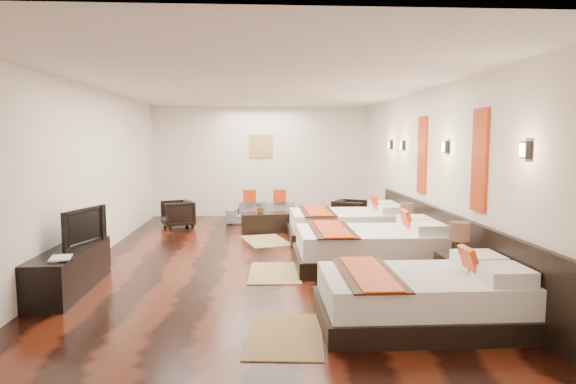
{
  "coord_description": "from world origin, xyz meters",
  "views": [
    {
      "loc": [
        -0.04,
        -7.96,
        1.96
      ],
      "look_at": [
        0.43,
        0.09,
        1.1
      ],
      "focal_mm": 30.8,
      "sensor_mm": 36.0,
      "label": 1
    }
  ],
  "objects": [
    {
      "name": "floor",
      "position": [
        0.0,
        0.0,
        0.0
      ],
      "size": [
        5.5,
        9.5,
        0.01
      ],
      "primitive_type": "cube",
      "color": "black",
      "rests_on": "ground"
    },
    {
      "name": "ceiling",
      "position": [
        0.0,
        0.0,
        2.8
      ],
      "size": [
        5.5,
        9.5,
        0.01
      ],
      "primitive_type": "cube",
      "color": "white",
      "rests_on": "floor"
    },
    {
      "name": "back_wall",
      "position": [
        0.0,
        4.75,
        1.4
      ],
      "size": [
        5.5,
        0.01,
        2.8
      ],
      "primitive_type": "cube",
      "color": "silver",
      "rests_on": "floor"
    },
    {
      "name": "left_wall",
      "position": [
        -2.75,
        0.0,
        1.4
      ],
      "size": [
        0.01,
        9.5,
        2.8
      ],
      "primitive_type": "cube",
      "color": "silver",
      "rests_on": "floor"
    },
    {
      "name": "right_wall",
      "position": [
        2.75,
        0.0,
        1.4
      ],
      "size": [
        0.01,
        9.5,
        2.8
      ],
      "primitive_type": "cube",
      "color": "silver",
      "rests_on": "floor"
    },
    {
      "name": "headboard_panel",
      "position": [
        2.71,
        -0.8,
        0.45
      ],
      "size": [
        0.08,
        6.6,
        0.9
      ],
      "primitive_type": "cube",
      "color": "black",
      "rests_on": "floor"
    },
    {
      "name": "bed_near",
      "position": [
        1.7,
        -2.95,
        0.28
      ],
      "size": [
        2.17,
        1.37,
        0.83
      ],
      "color": "black",
      "rests_on": "floor"
    },
    {
      "name": "bed_mid",
      "position": [
        1.7,
        -0.59,
        0.3
      ],
      "size": [
        2.33,
        1.46,
        0.89
      ],
      "color": "black",
      "rests_on": "floor"
    },
    {
      "name": "bed_far",
      "position": [
        1.7,
        1.44,
        0.3
      ],
      "size": [
        2.29,
        1.44,
        0.87
      ],
      "color": "black",
      "rests_on": "floor"
    },
    {
      "name": "nightstand_a",
      "position": [
        2.44,
        -2.05,
        0.33
      ],
      "size": [
        0.47,
        0.47,
        0.94
      ],
      "color": "black",
      "rests_on": "floor"
    },
    {
      "name": "nightstand_b",
      "position": [
        2.44,
        0.13,
        0.32
      ],
      "size": [
        0.45,
        0.45,
        0.9
      ],
      "color": "black",
      "rests_on": "floor"
    },
    {
      "name": "jute_mat_near",
      "position": [
        0.2,
        -3.2,
        0.01
      ],
      "size": [
        0.85,
        1.26,
        0.01
      ],
      "primitive_type": "cube",
      "rotation": [
        0.0,
        0.0,
        -0.09
      ],
      "color": "#957B4C",
      "rests_on": "floor"
    },
    {
      "name": "jute_mat_mid",
      "position": [
        0.18,
        -0.86,
        0.01
      ],
      "size": [
        0.8,
        1.23,
        0.01
      ],
      "primitive_type": "cube",
      "rotation": [
        0.0,
        0.0,
        -0.04
      ],
      "color": "#957B4C",
      "rests_on": "floor"
    },
    {
      "name": "jute_mat_far",
      "position": [
        0.07,
        1.47,
        0.01
      ],
      "size": [
        1.04,
        1.35,
        0.01
      ],
      "primitive_type": "cube",
      "rotation": [
        0.0,
        0.0,
        0.26
      ],
      "color": "#957B4C",
      "rests_on": "floor"
    },
    {
      "name": "tv_console",
      "position": [
        -2.5,
        -1.55,
        0.28
      ],
      "size": [
        0.5,
        1.8,
        0.55
      ],
      "primitive_type": "cube",
      "color": "black",
      "rests_on": "floor"
    },
    {
      "name": "tv",
      "position": [
        -2.45,
        -1.3,
        0.8
      ],
      "size": [
        0.37,
        0.86,
        0.5
      ],
      "primitive_type": "imported",
      "rotation": [
        0.0,
        0.0,
        1.26
      ],
      "color": "black",
      "rests_on": "tv_console"
    },
    {
      "name": "book",
      "position": [
        -2.5,
        -2.15,
        0.56
      ],
      "size": [
        0.3,
        0.36,
        0.03
      ],
      "primitive_type": "imported",
      "rotation": [
        0.0,
        0.0,
        0.22
      ],
      "color": "black",
      "rests_on": "tv_console"
    },
    {
      "name": "figurine",
      "position": [
        -2.5,
        -0.84,
        0.71
      ],
      "size": [
        0.36,
        0.36,
        0.32
      ],
      "primitive_type": "imported",
      "rotation": [
        0.0,
        0.0,
        0.19
      ],
      "color": "brown",
      "rests_on": "tv_console"
    },
    {
      "name": "sofa",
      "position": [
        0.08,
        3.5,
        0.25
      ],
      "size": [
        1.81,
        0.99,
        0.5
      ],
      "primitive_type": "imported",
      "rotation": [
        0.0,
        0.0,
        -0.2
      ],
      "color": "slate",
      "rests_on": "floor"
    },
    {
      "name": "armchair_left",
      "position": [
        -1.88,
        3.1,
        0.3
      ],
      "size": [
        0.86,
        0.84,
        0.6
      ],
      "primitive_type": "imported",
      "rotation": [
        0.0,
        0.0,
        -1.19
      ],
      "color": "black",
      "rests_on": "floor"
    },
    {
      "name": "armchair_right",
      "position": [
        2.0,
        3.05,
        0.3
      ],
      "size": [
        0.9,
        0.89,
        0.6
      ],
      "primitive_type": "imported",
      "rotation": [
        0.0,
        0.0,
        1.04
      ],
      "color": "black",
      "rests_on": "floor"
    },
    {
      "name": "coffee_table",
      "position": [
        0.08,
        2.45,
        0.2
      ],
      "size": [
        1.04,
        0.6,
        0.4
      ],
      "primitive_type": "cube",
      "rotation": [
        0.0,
        0.0,
        0.1
      ],
      "color": "black",
      "rests_on": "floor"
    },
    {
      "name": "table_plant",
      "position": [
        -0.02,
        2.41,
        0.53
      ],
      "size": [
        0.29,
        0.27,
        0.26
      ],
      "primitive_type": "imported",
      "rotation": [
        0.0,
        0.0,
        0.34
      ],
      "color": "#2A5B1E",
      "rests_on": "coffee_table"
    },
    {
      "name": "orange_panel_a",
      "position": [
        2.73,
        -1.9,
        1.7
      ],
      "size": [
        0.04,
        0.4,
        1.3
      ],
      "primitive_type": "cube",
      "color": "#D86014",
      "rests_on": "right_wall"
    },
    {
      "name": "orange_panel_b",
      "position": [
        2.73,
        0.3,
        1.7
      ],
      "size": [
        0.04,
        0.4,
        1.3
      ],
      "primitive_type": "cube",
      "color": "#D86014",
      "rests_on": "right_wall"
    },
    {
      "name": "sconce_near",
      "position": [
        2.7,
        -3.0,
        1.85
      ],
      "size": [
        0.07,
        0.12,
        0.18
      ],
      "color": "black",
      "rests_on": "right_wall"
    },
    {
      "name": "sconce_mid",
      "position": [
        2.7,
        -0.8,
        1.85
      ],
      "size": [
        0.07,
        0.12,
        0.18
      ],
      "color": "black",
      "rests_on": "right_wall"
    },
    {
      "name": "sconce_far",
      "position": [
        2.7,
        1.4,
        1.85
      ],
      "size": [
        0.07,
        0.12,
        0.18
      ],
      "color": "black",
      "rests_on": "right_wall"
    },
    {
      "name": "sconce_lounge",
      "position": [
        2.7,
        2.3,
        1.85
      ],
      "size": [
        0.07,
        0.12,
        0.18
      ],
      "color": "black",
      "rests_on": "right_wall"
    },
    {
      "name": "gold_artwork",
      "position": [
        0.0,
        4.73,
        1.8
      ],
      "size": [
        0.6,
        0.04,
        0.6
      ],
      "primitive_type": "cube",
      "color": "#AD873F",
      "rests_on": "back_wall"
    }
  ]
}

